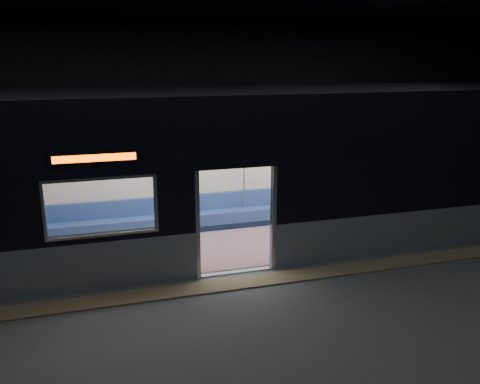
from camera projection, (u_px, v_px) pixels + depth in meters
name	position (u px, v px, depth m)	size (l,w,h in m)	color
station_floor	(253.00, 297.00, 8.76)	(24.00, 14.00, 0.01)	#47494C
station_envelope	(255.00, 79.00, 7.80)	(24.00, 14.00, 5.00)	black
tactile_strip	(244.00, 283.00, 9.26)	(22.80, 0.50, 0.03)	#8C7F59
metro_car	(216.00, 163.00, 10.63)	(18.00, 3.04, 3.35)	gray
passenger	(310.00, 188.00, 12.54)	(0.50, 0.80, 1.49)	black
handbag	(313.00, 197.00, 12.34)	(0.28, 0.24, 0.14)	black
transit_map	(315.00, 160.00, 12.74)	(1.04, 0.03, 0.68)	white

